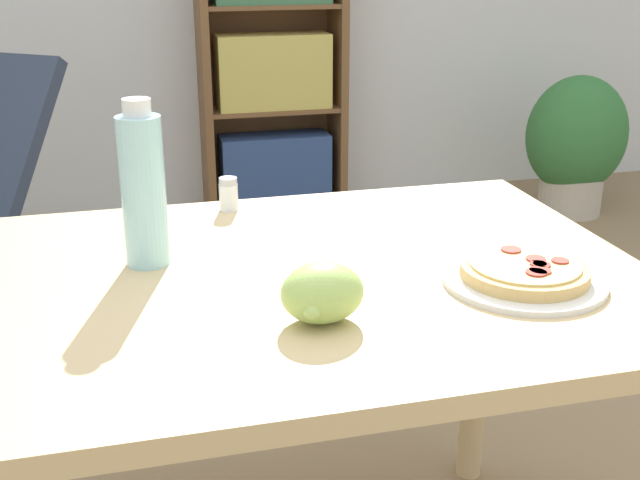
{
  "coord_description": "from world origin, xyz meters",
  "views": [
    {
      "loc": [
        -0.38,
        -1.25,
        1.24
      ],
      "look_at": [
        -0.08,
        -0.1,
        0.79
      ],
      "focal_mm": 45.0,
      "sensor_mm": 36.0,
      "label": 1
    }
  ],
  "objects": [
    {
      "name": "grape_bunch",
      "position": [
        -0.12,
        -0.27,
        0.78
      ],
      "size": [
        0.12,
        0.09,
        0.09
      ],
      "color": "#A8CC66",
      "rests_on": "dining_table"
    },
    {
      "name": "dining_table",
      "position": [
        -0.09,
        -0.09,
        0.63
      ],
      "size": [
        1.08,
        0.82,
        0.73
      ],
      "color": "#D1B27F",
      "rests_on": "ground_plane"
    },
    {
      "name": "bookshelf",
      "position": [
        0.34,
        2.46,
        0.69
      ],
      "size": [
        0.67,
        0.27,
        1.45
      ],
      "color": "brown",
      "rests_on": "ground_plane"
    },
    {
      "name": "potted_plant_floor",
      "position": [
        1.71,
        2.03,
        0.35
      ],
      "size": [
        0.48,
        0.41,
        0.66
      ],
      "color": "#BCB2A3",
      "rests_on": "ground_plane"
    },
    {
      "name": "drink_bottle",
      "position": [
        -0.35,
        0.02,
        0.86
      ],
      "size": [
        0.07,
        0.07,
        0.27
      ],
      "color": "#A3DBEA",
      "rests_on": "dining_table"
    },
    {
      "name": "pizza_on_plate",
      "position": [
        0.22,
        -0.21,
        0.75
      ],
      "size": [
        0.26,
        0.26,
        0.04
      ],
      "color": "white",
      "rests_on": "dining_table"
    },
    {
      "name": "salt_shaker",
      "position": [
        -0.18,
        0.26,
        0.77
      ],
      "size": [
        0.04,
        0.04,
        0.07
      ],
      "color": "white",
      "rests_on": "dining_table"
    }
  ]
}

